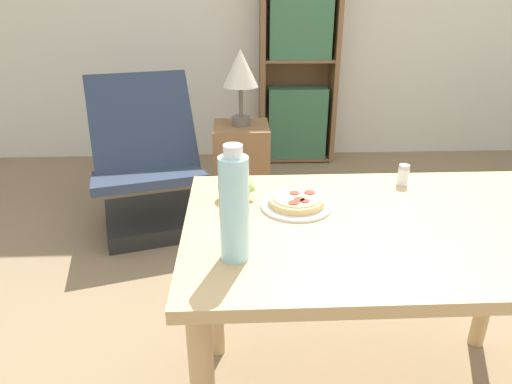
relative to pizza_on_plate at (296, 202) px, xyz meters
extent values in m
plane|color=#897051|center=(0.32, 0.03, -0.76)|extent=(14.00, 14.00, 0.00)
cube|color=tan|center=(0.27, -0.11, -0.03)|extent=(1.19, 0.74, 0.03)
cylinder|color=tan|center=(-0.27, 0.20, -0.40)|extent=(0.06, 0.06, 0.71)
cylinder|color=tan|center=(0.80, 0.20, -0.40)|extent=(0.06, 0.06, 0.71)
cylinder|color=white|center=(0.00, 0.00, -0.01)|extent=(0.22, 0.22, 0.01)
cylinder|color=#DBB26B|center=(0.00, 0.00, 0.01)|extent=(0.17, 0.17, 0.02)
cylinder|color=#EACC7A|center=(0.00, 0.00, 0.02)|extent=(0.15, 0.15, 0.00)
cylinder|color=#A83328|center=(0.01, -0.02, 0.02)|extent=(0.03, 0.03, 0.00)
cylinder|color=#A83328|center=(-0.01, -0.04, 0.02)|extent=(0.03, 0.03, 0.00)
cylinder|color=#A83328|center=(0.04, 0.03, 0.02)|extent=(0.03, 0.03, 0.00)
cylinder|color=#A83328|center=(0.00, 0.02, 0.02)|extent=(0.03, 0.03, 0.00)
cylinder|color=#A83328|center=(0.02, -0.03, 0.02)|extent=(0.03, 0.03, 0.00)
ellipsoid|color=#A8CC66|center=(-0.18, 0.07, 0.03)|extent=(0.11, 0.09, 0.08)
sphere|color=#A8CC66|center=(-0.18, 0.05, 0.04)|extent=(0.02, 0.02, 0.02)
sphere|color=#A8CC66|center=(-0.22, 0.04, 0.02)|extent=(0.02, 0.02, 0.02)
sphere|color=#A8CC66|center=(-0.16, 0.04, 0.04)|extent=(0.03, 0.03, 0.03)
sphere|color=#A8CC66|center=(-0.13, 0.06, 0.02)|extent=(0.03, 0.03, 0.03)
sphere|color=#A8CC66|center=(-0.16, 0.07, 0.02)|extent=(0.03, 0.03, 0.03)
sphere|color=#A8CC66|center=(-0.17, 0.06, 0.01)|extent=(0.02, 0.02, 0.02)
sphere|color=#A8CC66|center=(-0.19, 0.06, 0.01)|extent=(0.03, 0.03, 0.03)
cylinder|color=#A3DBEA|center=(-0.19, -0.28, 0.12)|extent=(0.07, 0.07, 0.26)
cylinder|color=white|center=(-0.19, -0.28, 0.26)|extent=(0.04, 0.04, 0.03)
cylinder|color=white|center=(0.38, 0.16, 0.01)|extent=(0.04, 0.04, 0.06)
cylinder|color=#B7B7BC|center=(0.38, 0.16, 0.05)|extent=(0.04, 0.04, 0.01)
cube|color=black|center=(-0.69, 1.29, -0.71)|extent=(0.70, 0.68, 0.10)
cube|color=#2D384C|center=(-0.69, 1.22, -0.40)|extent=(0.73, 0.65, 0.14)
cube|color=#2D384C|center=(-0.75, 1.51, -0.16)|extent=(0.71, 0.56, 0.55)
cube|color=brown|center=(0.04, 2.50, 0.08)|extent=(0.04, 0.27, 1.67)
cube|color=brown|center=(0.62, 2.50, 0.08)|extent=(0.04, 0.27, 1.67)
cube|color=brown|center=(0.33, 2.63, 0.08)|extent=(0.62, 0.01, 1.67)
cube|color=brown|center=(0.33, 2.50, -0.74)|extent=(0.55, 0.25, 0.02)
cube|color=#3D704C|center=(0.33, 2.48, -0.44)|extent=(0.48, 0.19, 0.59)
cube|color=brown|center=(0.33, 2.50, 0.08)|extent=(0.55, 0.25, 0.02)
cube|color=#3D704C|center=(0.33, 2.48, 0.38)|extent=(0.48, 0.19, 0.59)
cube|color=brown|center=(-0.15, 1.48, -0.47)|extent=(0.34, 0.34, 0.59)
cylinder|color=#665B51|center=(-0.15, 1.48, -0.14)|extent=(0.11, 0.11, 0.05)
cylinder|color=#665B51|center=(-0.15, 1.48, -0.03)|extent=(0.02, 0.02, 0.18)
cone|color=beige|center=(-0.15, 1.48, 0.17)|extent=(0.21, 0.21, 0.22)
camera|label=1|loc=(-0.18, -1.24, 0.59)|focal=32.00mm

